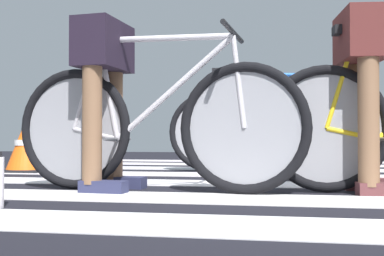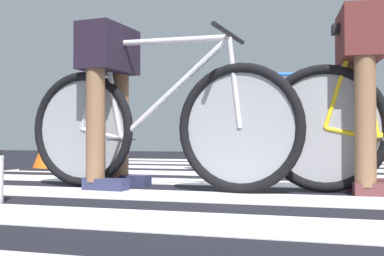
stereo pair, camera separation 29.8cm
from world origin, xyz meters
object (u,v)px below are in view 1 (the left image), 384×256
at_px(bicycle_1_of_3, 154,124).
at_px(bicycle_3_of_3, 264,129).
at_px(cyclist_1_of_3, 104,81).
at_px(cyclist_2_of_3, 362,75).
at_px(traffic_cone, 26,147).

distance_m(bicycle_1_of_3, bicycle_3_of_3, 1.81).
relative_size(cyclist_1_of_3, bicycle_3_of_3, 0.57).
distance_m(cyclist_1_of_3, bicycle_3_of_3, 1.92).
relative_size(bicycle_1_of_3, cyclist_2_of_3, 1.72).
bearing_deg(cyclist_1_of_3, cyclist_2_of_3, 10.86).
distance_m(cyclist_1_of_3, cyclist_2_of_3, 1.47).
distance_m(bicycle_1_of_3, cyclist_1_of_3, 0.40).
xyz_separation_m(bicycle_3_of_3, traffic_cone, (-2.11, -0.34, -0.16)).
bearing_deg(bicycle_1_of_3, cyclist_2_of_3, 13.74).
bearing_deg(bicycle_3_of_3, traffic_cone, -172.44).
height_order(bicycle_1_of_3, traffic_cone, bicycle_1_of_3).
bearing_deg(cyclist_2_of_3, bicycle_3_of_3, 104.18).
bearing_deg(bicycle_1_of_3, cyclist_1_of_3, 180.00).
relative_size(cyclist_2_of_3, traffic_cone, 2.13).
xyz_separation_m(cyclist_2_of_3, bicycle_3_of_3, (-0.58, 1.57, -0.27)).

